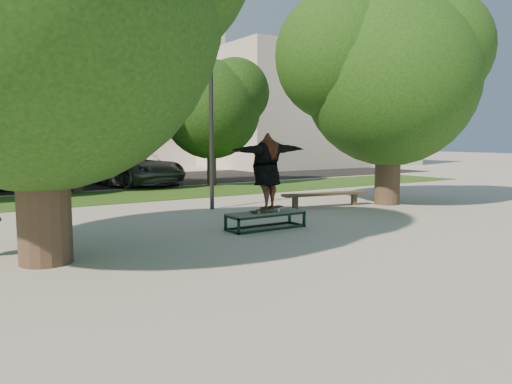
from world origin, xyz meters
TOP-DOWN VIEW (x-y plane):
  - ground at (0.00, 0.00)m, footprint 120.00×120.00m
  - grass_strip at (1.00, 9.50)m, footprint 30.00×4.00m
  - asphalt_strip at (0.00, 16.00)m, footprint 40.00×8.00m
  - tree_right at (5.92, 3.08)m, footprint 6.24×5.33m
  - bg_tree_mid at (-1.08, 12.08)m, footprint 5.76×4.92m
  - bg_tree_right at (4.43, 11.57)m, footprint 5.04×4.31m
  - lamppost at (1.00, 5.00)m, footprint 0.25×0.15m
  - side_building at (18.00, 22.00)m, footprint 15.00×10.00m
  - grind_box at (0.52, 1.59)m, footprint 1.80×0.60m
  - skater_rig at (0.54, 1.59)m, footprint 2.11×0.77m
  - bench at (4.02, 3.58)m, footprint 2.75×0.86m
  - car_dark at (-1.68, 14.01)m, footprint 2.16×5.05m
  - car_grey at (1.71, 13.50)m, footprint 3.51×5.85m
  - car_silver_b at (1.18, 14.51)m, footprint 2.43×4.82m

SIDE VIEW (x-z plane):
  - ground at x=0.00m, z-range 0.00..0.00m
  - asphalt_strip at x=0.00m, z-range 0.00..0.01m
  - grass_strip at x=1.00m, z-range 0.00..0.02m
  - grind_box at x=0.52m, z-range 0.00..0.38m
  - bench at x=4.02m, z-range 0.14..0.56m
  - car_silver_b at x=1.18m, z-range 0.00..1.34m
  - car_grey at x=1.71m, z-range 0.00..1.52m
  - car_dark at x=-1.68m, z-range 0.00..1.62m
  - skater_rig at x=0.54m, z-range 0.41..2.17m
  - lamppost at x=1.00m, z-range 0.10..6.21m
  - bg_tree_right at x=4.43m, z-range 0.77..6.21m
  - side_building at x=18.00m, z-range 0.00..8.00m
  - bg_tree_mid at x=-1.08m, z-range 0.90..7.14m
  - tree_right at x=5.92m, z-range 0.84..7.35m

